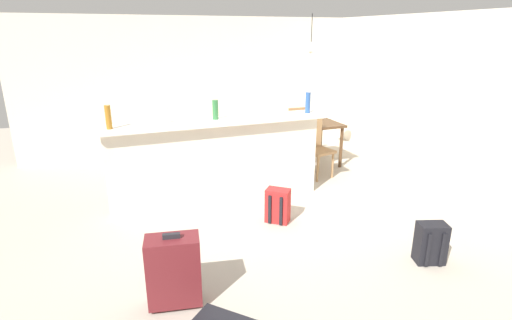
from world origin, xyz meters
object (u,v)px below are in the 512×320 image
bottle_clear (166,113)px  bottle_white (263,106)px  dining_chair_near_partition (315,145)px  pendant_lamp (311,46)px  dining_table (307,129)px  bottle_blue (308,103)px  bottle_amber (108,117)px  suitcase_upright_maroon (174,270)px  bottle_green (215,110)px  backpack_red (278,206)px  backpack_black (430,243)px  dining_chair_far_side (296,129)px

bottle_clear → bottle_white: 1.29m
dining_chair_near_partition → bottle_clear: bearing=-169.1°
dining_chair_near_partition → pendant_lamp: size_ratio=1.51×
bottle_clear → pendant_lamp: 2.84m
dining_table → bottle_blue: bearing=-118.5°
bottle_clear → pendant_lamp: (2.54, 1.05, 0.72)m
bottle_amber → suitcase_upright_maroon: (0.36, -1.86, -0.96)m
bottle_green → dining_table: 2.21m
pendant_lamp → backpack_red: bearing=-126.7°
backpack_black → bottle_clear: bearing=135.1°
pendant_lamp → bottle_blue: bearing=-119.3°
backpack_red → dining_table: bearing=53.6°
bottle_clear → bottle_blue: bearing=-1.6°
bottle_amber → pendant_lamp: size_ratio=0.45×
suitcase_upright_maroon → bottle_green: bearing=64.5°
bottle_white → dining_chair_far_side: size_ratio=0.27×
bottle_amber → dining_chair_near_partition: bearing=10.0°
bottle_amber → dining_table: 3.39m
bottle_blue → dining_table: 1.36m
dining_table → dining_chair_near_partition: dining_chair_near_partition is taller
bottle_green → pendant_lamp: (1.92, 1.05, 0.72)m
backpack_black → dining_chair_far_side: bearing=84.4°
bottle_green → backpack_red: size_ratio=0.59×
bottle_amber → bottle_green: (1.28, 0.07, -0.01)m
bottle_green → suitcase_upright_maroon: 2.34m
bottle_amber → dining_table: size_ratio=0.25×
bottle_clear → backpack_red: 1.77m
dining_chair_far_side → suitcase_upright_maroon: bearing=-129.6°
pendant_lamp → backpack_black: pendant_lamp is taller
bottle_blue → dining_table: (0.57, 1.06, -0.65)m
suitcase_upright_maroon → backpack_black: size_ratio=1.60×
bottle_green → bottle_white: bearing=3.4°
bottle_blue → backpack_black: size_ratio=0.68×
bottle_clear → dining_table: size_ratio=0.23×
bottle_amber → dining_chair_far_side: (3.22, 1.61, -0.77)m
bottle_green → bottle_blue: bottle_blue is taller
bottle_green → dining_table: size_ratio=0.23×
bottle_white → bottle_blue: size_ratio=0.88×
bottle_clear → backpack_red: (1.15, -0.82, -1.07)m
bottle_green → dining_chair_near_partition: size_ratio=0.27×
bottle_clear → dining_chair_near_partition: (2.37, 0.45, -0.76)m
pendant_lamp → backpack_black: size_ratio=1.47×
bottle_green → bottle_amber: bearing=-176.7°
dining_chair_far_side → suitcase_upright_maroon: 4.50m
backpack_red → bottle_clear: bearing=144.4°
dining_table → backpack_red: dining_table is taller
bottle_clear → bottle_green: size_ratio=1.01×
dining_chair_near_partition → backpack_black: dining_chair_near_partition is taller
dining_table → pendant_lamp: 1.35m
backpack_red → backpack_black: 1.73m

